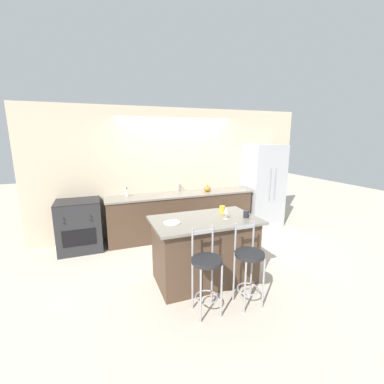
% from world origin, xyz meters
% --- Properties ---
extents(ground_plane, '(18.00, 18.00, 0.00)m').
position_xyz_m(ground_plane, '(0.00, 0.00, 0.00)').
color(ground_plane, beige).
extents(wall_back, '(6.00, 0.07, 2.70)m').
position_xyz_m(wall_back, '(0.00, 0.67, 1.35)').
color(wall_back, beige).
rests_on(wall_back, ground_plane).
extents(back_counter, '(3.12, 0.65, 0.93)m').
position_xyz_m(back_counter, '(0.00, 0.36, 0.47)').
color(back_counter, '#4C3828').
rests_on(back_counter, ground_plane).
extents(sink_faucet, '(0.02, 0.13, 0.22)m').
position_xyz_m(sink_faucet, '(0.00, 0.55, 1.07)').
color(sink_faucet, '#ADAFB5').
rests_on(sink_faucet, back_counter).
extents(kitchen_island, '(1.52, 0.90, 0.95)m').
position_xyz_m(kitchen_island, '(-0.24, -1.46, 0.48)').
color(kitchen_island, '#4C3828').
rests_on(kitchen_island, ground_plane).
extents(refrigerator, '(0.84, 0.70, 1.93)m').
position_xyz_m(refrigerator, '(2.03, 0.31, 0.96)').
color(refrigerator, '#ADAFB5').
rests_on(refrigerator, ground_plane).
extents(oven_range, '(0.77, 0.66, 0.96)m').
position_xyz_m(oven_range, '(-2.02, 0.33, 0.48)').
color(oven_range, '#28282B').
rests_on(oven_range, ground_plane).
extents(bar_stool_near, '(0.36, 0.36, 1.06)m').
position_xyz_m(bar_stool_near, '(-0.52, -2.15, 0.58)').
color(bar_stool_near, '#99999E').
rests_on(bar_stool_near, ground_plane).
extents(bar_stool_far, '(0.36, 0.36, 1.06)m').
position_xyz_m(bar_stool_far, '(0.04, -2.19, 0.58)').
color(bar_stool_far, '#99999E').
rests_on(bar_stool_far, ground_plane).
extents(dinner_plate, '(0.23, 0.23, 0.02)m').
position_xyz_m(dinner_plate, '(-0.74, -1.47, 0.96)').
color(dinner_plate, beige).
rests_on(dinner_plate, kitchen_island).
extents(wine_glass, '(0.07, 0.07, 0.18)m').
position_xyz_m(wine_glass, '(0.03, -1.57, 1.07)').
color(wine_glass, white).
rests_on(wine_glass, kitchen_island).
extents(coffee_mug, '(0.12, 0.08, 0.10)m').
position_xyz_m(coffee_mug, '(0.35, -1.61, 1.00)').
color(coffee_mug, '#232326').
rests_on(coffee_mug, kitchen_island).
extents(tumbler_cup, '(0.09, 0.09, 0.12)m').
position_xyz_m(tumbler_cup, '(0.12, -1.30, 1.01)').
color(tumbler_cup, gold).
rests_on(tumbler_cup, kitchen_island).
extents(pumpkin_decoration, '(0.15, 0.15, 0.14)m').
position_xyz_m(pumpkin_decoration, '(0.59, 0.33, 0.99)').
color(pumpkin_decoration, orange).
rests_on(pumpkin_decoration, back_counter).
extents(soap_bottle, '(0.05, 0.05, 0.19)m').
position_xyz_m(soap_bottle, '(-1.11, 0.45, 1.01)').
color(soap_bottle, silver).
rests_on(soap_bottle, back_counter).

